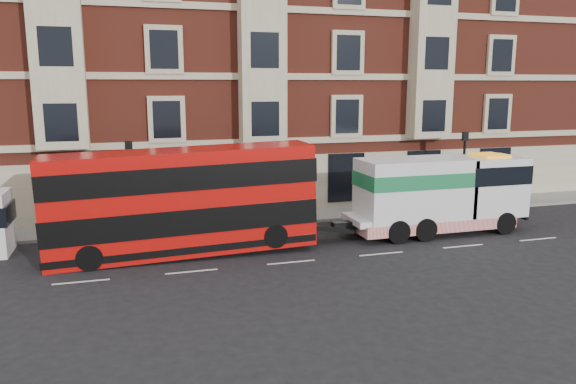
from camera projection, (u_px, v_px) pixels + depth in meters
The scene contains 8 objects.
ground at pixel (291, 262), 22.67m from camera, with size 120.00×120.00×0.00m, color black.
sidewalk at pixel (250, 219), 29.71m from camera, with size 90.00×3.00×0.15m, color slate.
victorian_terrace at pixel (229, 36), 35.02m from camera, with size 45.00×12.00×20.40m.
lamp_post_west at pixel (130, 180), 26.30m from camera, with size 0.35×0.15×4.35m.
lamp_post_east at pixel (464, 164), 31.38m from camera, with size 0.35×0.15×4.35m.
double_decker_bus at pixel (182, 200), 23.33m from camera, with size 10.99×2.52×4.45m.
tow_truck at pixel (437, 194), 26.81m from camera, with size 8.80×2.60×3.67m.
pedestrian at pixel (126, 208), 28.09m from camera, with size 0.63×0.41×1.71m, color black.
Camera 1 is at (-6.35, -20.78, 7.06)m, focal length 35.00 mm.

